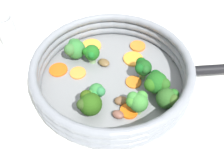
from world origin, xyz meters
name	(u,v)px	position (x,y,z in m)	size (l,w,h in m)	color
ground_plane	(112,84)	(0.00, 0.00, 0.00)	(4.00, 4.00, 0.00)	white
skillet	(112,82)	(0.00, 0.00, 0.01)	(0.31, 0.31, 0.02)	gray
skillet_rim_wall	(112,70)	(0.00, 0.00, 0.04)	(0.33, 0.33, 0.06)	gray
skillet_handle	(222,69)	(0.07, -0.23, 0.03)	(0.02, 0.02, 0.16)	black
skillet_rivet_left	(184,89)	(0.00, -0.15, 0.02)	(0.01, 0.01, 0.01)	gray
skillet_rivet_right	(174,59)	(0.08, -0.12, 0.02)	(0.01, 0.01, 0.01)	gray
carrot_slice_0	(58,71)	(0.00, 0.12, 0.02)	(0.04, 0.04, 0.00)	#E85C13
carrot_slice_1	(133,59)	(0.07, -0.03, 0.02)	(0.05, 0.05, 0.01)	orange
carrot_slice_2	(91,46)	(0.09, 0.07, 0.02)	(0.05, 0.05, 0.01)	#F69C36
carrot_slice_3	(129,111)	(-0.07, -0.05, 0.02)	(0.03, 0.03, 0.01)	orange
carrot_slice_4	(133,83)	(0.00, -0.05, 0.02)	(0.03, 0.03, 0.00)	orange
carrot_slice_5	(78,71)	(0.00, 0.08, 0.02)	(0.03, 0.03, 0.00)	orange
carrot_slice_6	(138,46)	(0.11, -0.04, 0.02)	(0.04, 0.04, 0.01)	orange
broccoli_floret_0	(137,101)	(-0.07, -0.06, 0.04)	(0.04, 0.04, 0.05)	#759F52
broccoli_floret_1	(168,98)	(-0.04, -0.12, 0.04)	(0.04, 0.04, 0.04)	#74A360
broccoli_floret_2	(91,53)	(0.04, 0.06, 0.04)	(0.04, 0.04, 0.04)	#82AD6C
broccoli_floret_3	(89,103)	(-0.09, 0.02, 0.05)	(0.04, 0.05, 0.05)	#609050
broccoli_floret_4	(97,92)	(-0.06, 0.02, 0.04)	(0.03, 0.03, 0.04)	#70A153
broccoli_floret_5	(75,48)	(0.05, 0.10, 0.04)	(0.05, 0.04, 0.05)	#648D4C
broccoli_floret_6	(156,82)	(-0.02, -0.09, 0.05)	(0.05, 0.05, 0.05)	olive
broccoli_floret_7	(143,67)	(0.02, -0.06, 0.05)	(0.04, 0.04, 0.05)	#6B964B
mushroom_piece_0	(118,114)	(-0.09, -0.03, 0.02)	(0.02, 0.02, 0.01)	brown
mushroom_piece_1	(121,101)	(-0.06, -0.03, 0.02)	(0.03, 0.02, 0.01)	brown
mushroom_piece_2	(104,62)	(0.04, 0.03, 0.02)	(0.03, 0.02, 0.01)	brown
salt_shaker	(7,29)	(0.06, 0.26, 0.06)	(0.04, 0.04, 0.12)	silver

